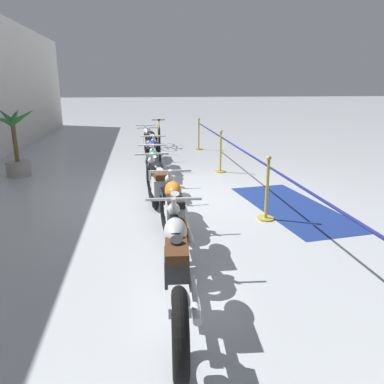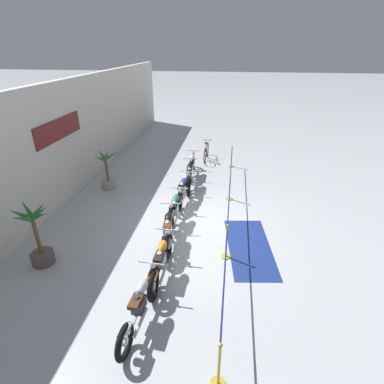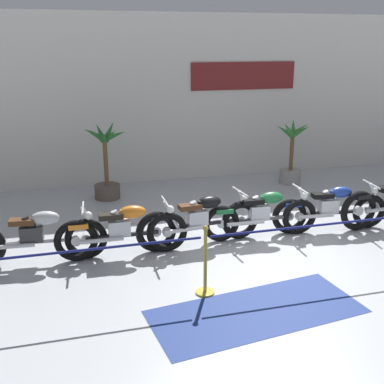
{
  "view_description": "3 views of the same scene",
  "coord_description": "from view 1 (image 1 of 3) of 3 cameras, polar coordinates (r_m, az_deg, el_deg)",
  "views": [
    {
      "loc": [
        -7.22,
        0.97,
        2.12
      ],
      "look_at": [
        -1.43,
        0.14,
        0.44
      ],
      "focal_mm": 35.0,
      "sensor_mm": 36.0,
      "label": 1
    },
    {
      "loc": [
        -8.41,
        -1.03,
        5.32
      ],
      "look_at": [
        0.53,
        0.22,
        0.84
      ],
      "focal_mm": 28.0,
      "sensor_mm": 36.0,
      "label": 2
    },
    {
      "loc": [
        -3.5,
        -7.03,
        3.51
      ],
      "look_at": [
        -1.4,
        0.72,
        0.99
      ],
      "focal_mm": 45.0,
      "sensor_mm": 36.0,
      "label": 3
    }
  ],
  "objects": [
    {
      "name": "floor_banner",
      "position": [
        6.97,
        14.95,
        -2.21
      ],
      "size": [
        3.04,
        1.57,
        0.01
      ],
      "primitive_type": "cube",
      "rotation": [
        0.0,
        0.0,
        0.13
      ],
      "color": "navy",
      "rests_on": "ground"
    },
    {
      "name": "motorcycle_black_5",
      "position": [
        10.06,
        -6.08,
        6.59
      ],
      "size": [
        2.43,
        0.62,
        0.97
      ],
      "color": "black",
      "rests_on": "ground"
    },
    {
      "name": "stanchion_far_left",
      "position": [
        6.31,
        10.66,
        3.1
      ],
      "size": [
        10.51,
        0.28,
        1.05
      ],
      "color": "gold",
      "rests_on": "ground"
    },
    {
      "name": "stanchion_mid_left",
      "position": [
        6.15,
        11.3,
        -0.94
      ],
      "size": [
        0.28,
        0.28,
        1.05
      ],
      "color": "gold",
      "rests_on": "ground"
    },
    {
      "name": "bicycle",
      "position": [
        13.37,
        -5.04,
        8.6
      ],
      "size": [
        1.77,
        0.48,
        0.98
      ],
      "color": "black",
      "rests_on": "ground"
    },
    {
      "name": "potted_palm_left_of_row",
      "position": [
        9.85,
        -25.22,
        6.03
      ],
      "size": [
        0.91,
        0.92,
        1.69
      ],
      "color": "gray",
      "rests_on": "ground"
    },
    {
      "name": "motorcycle_green_3",
      "position": [
        7.35,
        -5.78,
        2.83
      ],
      "size": [
        2.24,
        0.62,
        0.92
      ],
      "color": "black",
      "rests_on": "ground"
    },
    {
      "name": "motorcycle_orange_1",
      "position": [
        4.87,
        -2.66,
        -3.87
      ],
      "size": [
        2.26,
        0.62,
        0.94
      ],
      "color": "black",
      "rests_on": "ground"
    },
    {
      "name": "ground_plane",
      "position": [
        7.59,
        -0.46,
        -0.18
      ],
      "size": [
        120.0,
        120.0,
        0.0
      ],
      "primitive_type": "plane",
      "color": "#B2B7BC"
    },
    {
      "name": "motorcycle_blue_4",
      "position": [
        8.74,
        -6.09,
        4.93
      ],
      "size": [
        2.32,
        0.62,
        0.92
      ],
      "color": "black",
      "rests_on": "ground"
    },
    {
      "name": "stanchion_mid_right",
      "position": [
        9.4,
        4.37,
        5.2
      ],
      "size": [
        0.28,
        0.28,
        1.05
      ],
      "color": "gold",
      "rests_on": "ground"
    },
    {
      "name": "motorcycle_black_2",
      "position": [
        6.19,
        -5.04,
        0.41
      ],
      "size": [
        2.34,
        0.62,
        0.94
      ],
      "color": "black",
      "rests_on": "ground"
    },
    {
      "name": "stanchion_far_right",
      "position": [
        12.74,
        1.03,
        8.1
      ],
      "size": [
        0.28,
        0.28,
        1.05
      ],
      "color": "gold",
      "rests_on": "ground"
    },
    {
      "name": "motorcycle_silver_0",
      "position": [
        3.58,
        -2.36,
        -11.66
      ],
      "size": [
        2.34,
        0.62,
        0.93
      ],
      "color": "black",
      "rests_on": "ground"
    },
    {
      "name": "motorcycle_silver_6",
      "position": [
        11.32,
        -6.7,
        7.51
      ],
      "size": [
        2.19,
        0.62,
        0.92
      ],
      "color": "black",
      "rests_on": "ground"
    }
  ]
}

